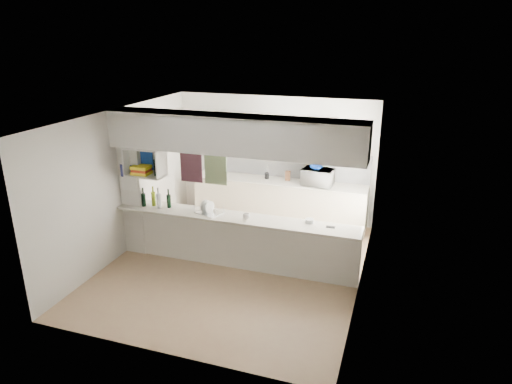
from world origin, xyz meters
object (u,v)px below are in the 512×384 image
at_px(microwave, 318,177).
at_px(bowl, 316,168).
at_px(dish_rack, 209,208).
at_px(wine_bottles, 156,200).

relative_size(microwave, bowl, 2.32).
bearing_deg(dish_rack, bowl, 74.83).
bearing_deg(bowl, dish_rack, -124.79).
xyz_separation_m(bowl, wine_bottles, (-2.40, -2.06, -0.23)).
xyz_separation_m(microwave, dish_rack, (-1.46, -2.05, -0.08)).
height_order(bowl, dish_rack, bowl).
distance_m(bowl, dish_rack, 2.49).
relative_size(dish_rack, wine_bottles, 0.94).
relative_size(bowl, dish_rack, 0.53).
height_order(dish_rack, wine_bottles, wine_bottles).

